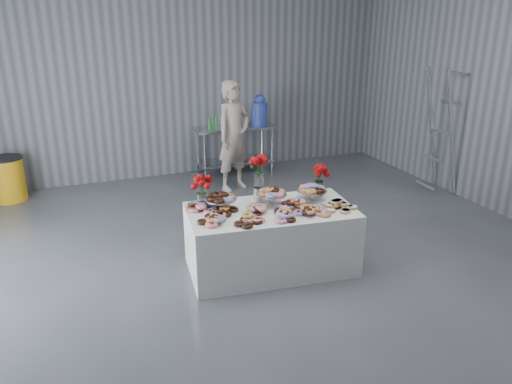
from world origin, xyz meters
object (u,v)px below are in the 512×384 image
Objects in this scene: display_table at (271,239)px; prep_table at (235,141)px; water_jug at (260,111)px; person at (234,136)px; trash_barrel at (8,179)px; stepladder at (441,131)px.

display_table is 3.75m from prep_table.
person is (-0.79, -0.80, -0.23)m from water_jug.
stepladder is (6.66, -2.19, 0.69)m from trash_barrel.
person is at bearing -110.11° from prep_table.
water_jug is at bearing 21.32° from person.
display_table reaches higher than trash_barrel.
person is 3.70m from trash_barrel.
prep_table is (0.83, 3.64, 0.24)m from display_table.
trash_barrel is at bearing 180.00° from water_jug.
stepladder is at bearing 21.73° from display_table.
water_jug reaches higher than prep_table.
stepladder is (3.10, -1.39, 0.12)m from person.
person is (-0.29, -0.80, 0.30)m from prep_table.
stepladder is (2.30, -2.19, -0.10)m from water_jug.
trash_barrel is (-3.86, -0.00, -0.26)m from prep_table.
trash_barrel is 7.05m from stepladder.
water_jug is (1.33, 3.64, 0.77)m from display_table.
prep_table is at bearing 45.87° from person.
display_table is 4.73m from trash_barrel.
display_table is 0.91× the size of stepladder.
display_table is 3.43× the size of water_jug.
prep_table is 0.73m from water_jug.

